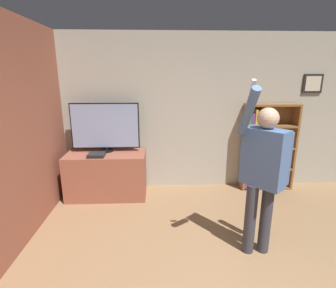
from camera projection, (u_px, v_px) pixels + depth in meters
name	position (u px, v px, depth m)	size (l,w,h in m)	color
wall_back	(195.00, 113.00, 4.60)	(6.58, 0.09, 2.70)	#B2AD9E
wall_side_brick	(13.00, 135.00, 2.98)	(0.06, 4.70, 2.70)	#93513D
tv_ledge	(107.00, 175.00, 4.42)	(1.30, 0.63, 0.75)	#93513D
television	(105.00, 127.00, 4.32)	(1.12, 0.22, 0.82)	black
game_console	(97.00, 155.00, 4.16)	(0.26, 0.24, 0.05)	black
bookshelf	(263.00, 147.00, 4.64)	(0.91, 0.28, 1.53)	brown
person	(263.00, 169.00, 2.83)	(0.60, 0.56, 1.98)	#383842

